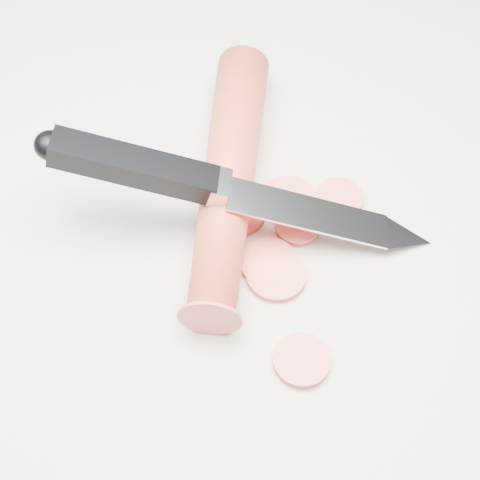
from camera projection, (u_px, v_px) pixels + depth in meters
ground at (235, 225)px, 0.47m from camera, size 2.40×2.40×0.00m
carrot at (229, 175)px, 0.47m from camera, size 0.16×0.21×0.04m
carrot_slice_0 at (276, 275)px, 0.45m from camera, size 0.04×0.04×0.01m
carrot_slice_1 at (269, 263)px, 0.45m from camera, size 0.04×0.04×0.01m
carrot_slice_2 at (288, 200)px, 0.48m from camera, size 0.04×0.04×0.01m
carrot_slice_3 at (297, 227)px, 0.47m from camera, size 0.03×0.03×0.01m
carrot_slice_4 at (339, 198)px, 0.48m from camera, size 0.04×0.04×0.01m
carrot_slice_5 at (237, 213)px, 0.47m from camera, size 0.04×0.04×0.01m
carrot_slice_6 at (302, 360)px, 0.41m from camera, size 0.04×0.04×0.01m
kitchen_knife at (243, 190)px, 0.44m from camera, size 0.23×0.18×0.08m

